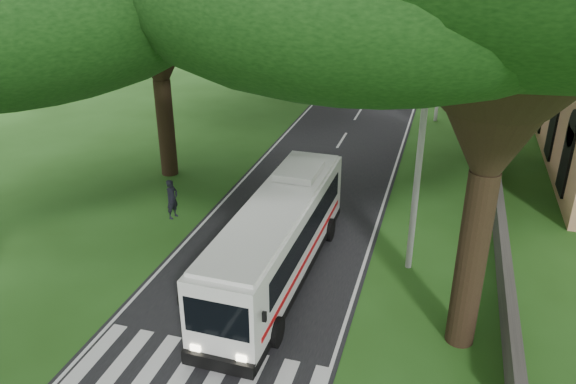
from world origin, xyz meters
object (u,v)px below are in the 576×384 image
object	(u,v)px
pole_far	(451,22)
coach_bus	(278,238)
distant_car_c	(407,41)
pole_near	(418,169)
distant_car_b	(390,46)
distant_car_a	(343,75)
pedestrian	(172,199)
pole_mid	(442,61)

from	to	relation	value
pole_far	coach_bus	size ratio (longest dim) A/B	0.72
pole_far	distant_car_c	bearing A→B (deg)	119.02
pole_near	distant_car_b	bearing A→B (deg)	98.02
distant_car_a	distant_car_b	xyz separation A→B (m)	(2.20, 15.36, 0.01)
coach_bus	pedestrian	size ratio (longest dim) A/B	5.89
distant_car_b	distant_car_c	world-z (taller)	distant_car_c
pole_near	pole_mid	size ratio (longest dim) A/B	1.00
distant_car_c	coach_bus	bearing A→B (deg)	91.55
distant_car_b	pole_far	bearing A→B (deg)	-43.82
pole_far	pedestrian	distance (m)	40.36
pole_near	pole_mid	bearing A→B (deg)	90.00
pole_near	distant_car_c	bearing A→B (deg)	95.54
pole_mid	distant_car_c	bearing A→B (deg)	99.37
distant_car_a	distant_car_c	world-z (taller)	distant_car_c
distant_car_a	pedestrian	xyz separation A→B (m)	(-2.38, -28.09, 0.30)
pole_near	pole_far	bearing A→B (deg)	90.00
pole_mid	pedestrian	bearing A→B (deg)	-120.14
pole_mid	distant_car_b	distance (m)	25.75
distant_car_b	distant_car_c	xyz separation A→B (m)	(1.60, 3.75, 0.06)
pole_far	pedestrian	bearing A→B (deg)	-105.69
pole_mid	pedestrian	size ratio (longest dim) A/B	4.27
pedestrian	pole_far	bearing A→B (deg)	-2.56
distant_car_a	pole_far	bearing A→B (deg)	-124.78
pole_far	distant_car_a	size ratio (longest dim) A/B	2.23
distant_car_a	distant_car_c	bearing A→B (deg)	-97.41
distant_car_c	pedestrian	bearing A→B (deg)	84.09
pole_near	distant_car_c	size ratio (longest dim) A/B	1.72
pole_far	pole_mid	bearing A→B (deg)	-90.00
distant_car_c	distant_car_b	bearing A→B (deg)	68.45
pole_near	pedestrian	size ratio (longest dim) A/B	4.27
distant_car_b	pedestrian	xyz separation A→B (m)	(-4.58, -43.46, 0.29)
pole_near	distant_car_c	distance (m)	48.82
distant_car_a	distant_car_c	size ratio (longest dim) A/B	0.77
pole_near	distant_car_a	xyz separation A→B (m)	(-8.50, 29.36, -3.54)
pole_mid	coach_bus	size ratio (longest dim) A/B	0.72
pole_mid	pole_far	world-z (taller)	same
coach_bus	pedestrian	bearing A→B (deg)	152.05
distant_car_b	pedestrian	bearing A→B (deg)	-102.99
pole_mid	coach_bus	xyz separation A→B (m)	(-4.70, -22.18, -2.44)
distant_car_c	pole_near	bearing A→B (deg)	97.09
coach_bus	distant_car_b	bearing A→B (deg)	93.13
pole_mid	pedestrian	world-z (taller)	pole_mid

